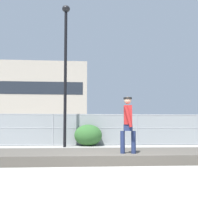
% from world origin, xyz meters
% --- Properties ---
extents(ground_plane, '(120.00, 120.00, 0.00)m').
position_xyz_m(ground_plane, '(0.00, 0.00, 0.00)').
color(ground_plane, gray).
extents(gravel_berm, '(11.36, 2.75, 0.27)m').
position_xyz_m(gravel_berm, '(0.00, 2.14, 0.13)').
color(gravel_berm, '#4C473F').
rests_on(gravel_berm, ground_plane).
extents(skateboard, '(0.82, 0.31, 0.07)m').
position_xyz_m(skateboard, '(0.48, 1.33, 0.06)').
color(skateboard, '#9E5B33').
rests_on(skateboard, ground_plane).
extents(skater, '(0.73, 0.61, 1.82)m').
position_xyz_m(skater, '(0.48, 1.33, 1.11)').
color(skater, black).
rests_on(skater, skateboard).
extents(chain_fence, '(24.93, 0.06, 1.85)m').
position_xyz_m(chain_fence, '(0.00, 8.77, 0.93)').
color(chain_fence, gray).
rests_on(chain_fence, ground_plane).
extents(street_lamp, '(0.44, 0.44, 7.80)m').
position_xyz_m(street_lamp, '(-1.72, 7.58, 4.77)').
color(street_lamp, black).
rests_on(street_lamp, ground_plane).
extents(parked_car_near, '(4.54, 2.23, 1.66)m').
position_xyz_m(parked_car_near, '(-3.87, 11.07, 0.84)').
color(parked_car_near, '#B7BABF').
rests_on(parked_car_near, ground_plane).
extents(library_building, '(20.74, 14.19, 14.51)m').
position_xyz_m(library_building, '(-10.12, 49.17, 7.26)').
color(library_building, '#9E9384').
rests_on(library_building, ground_plane).
extents(shrub_left, '(1.58, 1.29, 1.22)m').
position_xyz_m(shrub_left, '(-0.45, 8.33, 0.61)').
color(shrub_left, '#2D5B28').
rests_on(shrub_left, ground_plane).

